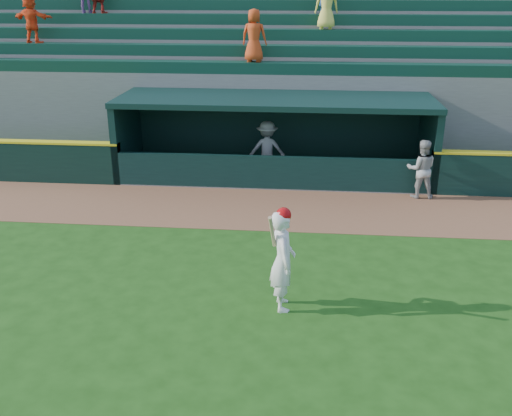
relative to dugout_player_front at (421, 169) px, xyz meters
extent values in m
plane|color=#1C4812|center=(-4.16, -6.21, -0.82)|extent=(120.00, 120.00, 0.00)
cube|color=brown|center=(-4.16, -1.31, -0.82)|extent=(40.00, 3.00, 0.01)
imported|color=#A1A19C|center=(0.00, 0.00, 0.00)|extent=(0.82, 0.64, 1.65)
imported|color=gray|center=(-4.38, 1.48, 0.05)|extent=(1.16, 0.71, 1.74)
cube|color=slate|center=(-4.16, 1.49, -0.80)|extent=(9.00, 2.60, 0.04)
cube|color=black|center=(-8.76, 1.49, 0.33)|extent=(0.20, 2.60, 2.30)
cube|color=black|center=(0.44, 1.49, 0.33)|extent=(0.20, 2.60, 2.30)
cube|color=black|center=(-4.16, 2.79, 0.33)|extent=(9.40, 0.20, 2.30)
cube|color=black|center=(-4.16, 1.49, 1.56)|extent=(9.40, 2.80, 0.16)
cube|color=black|center=(-4.16, 0.27, -0.32)|extent=(9.00, 0.16, 1.00)
cube|color=brown|center=(-4.16, 2.29, -0.57)|extent=(8.40, 0.45, 0.10)
cube|color=slate|center=(-4.16, 3.32, 0.63)|extent=(34.00, 0.85, 2.91)
cube|color=#0F3828|center=(-4.16, 3.20, 2.27)|extent=(34.00, 0.60, 0.36)
cube|color=slate|center=(-4.16, 4.17, 0.86)|extent=(34.00, 0.85, 3.36)
cube|color=#0F3828|center=(-4.16, 4.05, 2.72)|extent=(34.00, 0.60, 0.36)
cube|color=slate|center=(-4.16, 5.02, 1.08)|extent=(34.00, 0.85, 3.81)
cube|color=#0F3828|center=(-4.16, 4.90, 3.17)|extent=(34.00, 0.60, 0.36)
cube|color=slate|center=(-4.16, 5.87, 1.31)|extent=(34.00, 0.85, 4.26)
cube|color=#0F3828|center=(-4.16, 5.75, 3.62)|extent=(34.00, 0.60, 0.36)
cube|color=slate|center=(-4.16, 6.72, 1.53)|extent=(34.00, 0.85, 4.71)
cube|color=#0F3828|center=(-4.16, 6.60, 4.07)|extent=(34.00, 0.60, 0.36)
cube|color=slate|center=(-4.16, 7.57, 1.76)|extent=(34.00, 0.85, 5.16)
cube|color=slate|center=(-4.16, 8.42, 1.98)|extent=(34.00, 0.85, 5.61)
cube|color=slate|center=(-4.16, 8.99, 1.98)|extent=(34.50, 0.30, 5.61)
imported|color=red|center=(-4.94, 3.22, 3.26)|extent=(0.86, 0.62, 1.62)
imported|color=#EEDE54|center=(-2.67, 4.92, 4.14)|extent=(0.80, 0.54, 1.59)
imported|color=#FB491B|center=(-12.60, 4.07, 3.67)|extent=(1.50, 0.74, 1.55)
imported|color=white|center=(-3.53, -6.24, 0.12)|extent=(0.57, 0.76, 1.89)
sphere|color=#B60A0B|center=(-3.53, -6.24, 1.00)|extent=(0.27, 0.27, 0.27)
cylinder|color=tan|center=(-3.71, -6.46, 0.77)|extent=(0.14, 0.53, 0.76)
camera|label=1|loc=(-3.15, -15.40, 4.69)|focal=40.00mm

